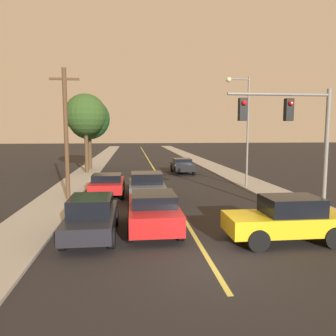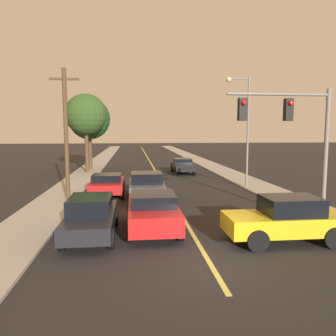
# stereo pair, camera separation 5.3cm
# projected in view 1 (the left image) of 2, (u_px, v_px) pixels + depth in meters

# --- Properties ---
(ground_plane) EXTENTS (200.00, 200.00, 0.00)m
(ground_plane) POSITION_uv_depth(u_px,v_px,m) (211.00, 264.00, 9.85)
(ground_plane) COLOR black
(road_surface) EXTENTS (10.69, 80.00, 0.01)m
(road_surface) POSITION_uv_depth(u_px,v_px,m) (148.00, 160.00, 45.40)
(road_surface) COLOR black
(road_surface) RESTS_ON ground
(sidewalk_left) EXTENTS (2.50, 80.00, 0.12)m
(sidewalk_left) POSITION_uv_depth(u_px,v_px,m) (100.00, 160.00, 44.67)
(sidewalk_left) COLOR #9E998E
(sidewalk_left) RESTS_ON ground
(sidewalk_right) EXTENTS (2.50, 80.00, 0.12)m
(sidewalk_right) POSITION_uv_depth(u_px,v_px,m) (195.00, 159.00, 46.13)
(sidewalk_right) COLOR #9E998E
(sidewalk_right) RESTS_ON ground
(car_near_lane_front) EXTENTS (2.05, 4.49, 1.55)m
(car_near_lane_front) POSITION_uv_depth(u_px,v_px,m) (153.00, 210.00, 13.10)
(car_near_lane_front) COLOR red
(car_near_lane_front) RESTS_ON ground
(car_near_lane_second) EXTENTS (2.09, 3.92, 1.62)m
(car_near_lane_second) POSITION_uv_depth(u_px,v_px,m) (147.00, 186.00, 18.83)
(car_near_lane_second) COLOR #474C51
(car_near_lane_second) RESTS_ON ground
(car_outer_lane_front) EXTENTS (1.85, 4.38, 1.56)m
(car_outer_lane_front) POSITION_uv_depth(u_px,v_px,m) (92.00, 216.00, 12.25)
(car_outer_lane_front) COLOR black
(car_outer_lane_front) RESTS_ON ground
(car_outer_lane_second) EXTENTS (2.09, 3.89, 1.35)m
(car_outer_lane_second) POSITION_uv_depth(u_px,v_px,m) (107.00, 184.00, 20.18)
(car_outer_lane_second) COLOR red
(car_outer_lane_second) RESTS_ON ground
(car_far_oncoming) EXTENTS (1.93, 3.91, 1.41)m
(car_far_oncoming) POSITION_uv_depth(u_px,v_px,m) (182.00, 166.00, 30.70)
(car_far_oncoming) COLOR black
(car_far_oncoming) RESTS_ON ground
(car_crossing_right) EXTENTS (4.32, 1.87, 1.65)m
(car_crossing_right) POSITION_uv_depth(u_px,v_px,m) (287.00, 219.00, 11.69)
(car_crossing_right) COLOR gold
(car_crossing_right) RESTS_ON ground
(traffic_signal_mast) EXTENTS (4.37, 0.42, 5.57)m
(traffic_signal_mast) POSITION_uv_depth(u_px,v_px,m) (294.00, 128.00, 13.37)
(traffic_signal_mast) COLOR slate
(traffic_signal_mast) RESTS_ON ground
(streetlamp_right) EXTENTS (1.68, 0.36, 7.50)m
(streetlamp_right) POSITION_uv_depth(u_px,v_px,m) (243.00, 118.00, 22.51)
(streetlamp_right) COLOR slate
(streetlamp_right) RESTS_ON ground
(utility_pole_left) EXTENTS (1.60, 0.24, 7.29)m
(utility_pole_left) POSITION_uv_depth(u_px,v_px,m) (66.00, 132.00, 18.21)
(utility_pole_left) COLOR #513823
(utility_pole_left) RESTS_ON ground
(tree_left_near) EXTENTS (4.10, 4.10, 7.13)m
(tree_left_near) POSITION_uv_depth(u_px,v_px,m) (89.00, 119.00, 32.47)
(tree_left_near) COLOR #4C3823
(tree_left_near) RESTS_ON ground
(tree_left_far) EXTENTS (3.79, 3.79, 7.27)m
(tree_left_far) POSITION_uv_depth(u_px,v_px,m) (86.00, 115.00, 30.03)
(tree_left_far) COLOR #4C3823
(tree_left_far) RESTS_ON ground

